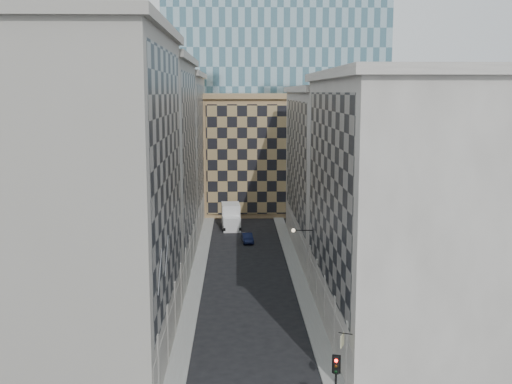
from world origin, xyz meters
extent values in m
cube|color=gray|center=(-5.25, 30.00, 0.07)|extent=(1.50, 100.00, 0.15)
cube|color=gray|center=(5.25, 30.00, 0.07)|extent=(1.50, 100.00, 0.15)
cube|color=#9C978D|center=(-11.00, 11.00, 11.50)|extent=(10.00, 22.00, 23.00)
cube|color=gray|center=(-6.12, 11.00, 13.00)|extent=(0.25, 19.36, 18.00)
cube|color=#9C978D|center=(-6.20, 11.00, 1.60)|extent=(0.45, 21.12, 3.20)
cube|color=#9C978D|center=(-11.00, 11.00, 23.35)|extent=(10.80, 22.80, 0.70)
cylinder|color=#9C978D|center=(-6.35, 2.75, 2.20)|extent=(0.90, 0.90, 4.40)
cylinder|color=#9C978D|center=(-6.35, 8.25, 2.20)|extent=(0.90, 0.90, 4.40)
cylinder|color=#9C978D|center=(-6.35, 13.75, 2.20)|extent=(0.90, 0.90, 4.40)
cylinder|color=#9C978D|center=(-6.35, 19.25, 2.20)|extent=(0.90, 0.90, 4.40)
cube|color=gray|center=(-11.00, 33.00, 11.00)|extent=(10.00, 22.00, 22.00)
cube|color=gray|center=(-6.12, 33.00, 12.50)|extent=(0.25, 19.36, 17.00)
cube|color=gray|center=(-6.20, 33.00, 1.60)|extent=(0.45, 21.12, 3.20)
cube|color=gray|center=(-11.00, 33.00, 22.35)|extent=(10.80, 22.80, 0.70)
cylinder|color=gray|center=(-6.35, 24.75, 2.20)|extent=(0.90, 0.90, 4.40)
cylinder|color=gray|center=(-6.35, 30.25, 2.20)|extent=(0.90, 0.90, 4.40)
cylinder|color=gray|center=(-6.35, 35.75, 2.20)|extent=(0.90, 0.90, 4.40)
cylinder|color=gray|center=(-6.35, 41.25, 2.20)|extent=(0.90, 0.90, 4.40)
cube|color=#9C978D|center=(-11.00, 55.00, 10.50)|extent=(10.00, 22.00, 21.00)
cube|color=gray|center=(-6.12, 55.00, 12.00)|extent=(0.25, 19.36, 16.00)
cube|color=#9C978D|center=(-6.20, 55.00, 1.60)|extent=(0.45, 21.12, 3.20)
cube|color=#9C978D|center=(-11.00, 55.00, 21.35)|extent=(10.80, 22.80, 0.70)
cylinder|color=#9C978D|center=(-6.35, 46.75, 2.20)|extent=(0.90, 0.90, 4.40)
cylinder|color=#9C978D|center=(-6.35, 52.25, 2.20)|extent=(0.90, 0.90, 4.40)
cylinder|color=#9C978D|center=(-6.35, 57.75, 2.20)|extent=(0.90, 0.90, 4.40)
cylinder|color=#9C978D|center=(-6.35, 63.25, 2.20)|extent=(0.90, 0.90, 4.40)
cube|color=#AAA49C|center=(11.00, 15.00, 10.00)|extent=(10.00, 26.00, 20.00)
cube|color=gray|center=(6.12, 15.00, 11.50)|extent=(0.25, 22.88, 15.00)
cube|color=#AAA49C|center=(6.20, 15.00, 1.60)|extent=(0.45, 24.96, 3.20)
cube|color=#AAA49C|center=(11.00, 15.00, 20.35)|extent=(10.80, 26.80, 0.70)
cylinder|color=#AAA49C|center=(6.35, 4.60, 2.20)|extent=(0.90, 0.90, 4.40)
cylinder|color=#AAA49C|center=(6.35, 9.80, 2.20)|extent=(0.90, 0.90, 4.40)
cylinder|color=#AAA49C|center=(6.35, 15.00, 2.20)|extent=(0.90, 0.90, 4.40)
cylinder|color=#AAA49C|center=(6.35, 20.20, 2.20)|extent=(0.90, 0.90, 4.40)
cylinder|color=#AAA49C|center=(6.35, 25.40, 2.20)|extent=(0.90, 0.90, 4.40)
cube|color=#AAA49C|center=(11.00, 42.00, 9.50)|extent=(10.00, 28.00, 19.00)
cube|color=gray|center=(6.12, 42.00, 11.00)|extent=(0.25, 24.64, 14.00)
cube|color=#AAA49C|center=(6.20, 42.00, 1.60)|extent=(0.45, 26.88, 3.20)
cube|color=#AAA49C|center=(11.00, 42.00, 19.35)|extent=(10.80, 28.80, 0.70)
cube|color=#A17F55|center=(2.00, 68.00, 9.00)|extent=(16.00, 14.00, 18.00)
cube|color=tan|center=(2.00, 60.90, 9.00)|extent=(15.20, 0.25, 16.50)
cube|color=#A17F55|center=(2.00, 68.00, 18.40)|extent=(16.80, 14.80, 0.80)
cube|color=#292520|center=(0.00, 82.00, 14.00)|extent=(6.00, 6.00, 28.00)
cube|color=#292520|center=(0.00, 82.00, 28.70)|extent=(7.00, 7.00, 1.40)
cylinder|color=gray|center=(-5.90, 4.00, 8.00)|extent=(0.10, 2.33, 2.33)
cylinder|color=gray|center=(-5.90, 8.00, 8.00)|extent=(0.10, 2.33, 2.33)
cylinder|color=black|center=(5.10, 24.00, 6.20)|extent=(1.80, 0.08, 0.08)
sphere|color=#FFE5B2|center=(4.20, 24.00, 6.20)|extent=(0.36, 0.36, 0.36)
cube|color=black|center=(4.55, -0.06, 3.55)|extent=(0.36, 0.32, 1.00)
cube|color=black|center=(4.59, 0.10, 3.55)|extent=(0.49, 0.15, 1.13)
sphere|color=#FF0C07|center=(4.52, -0.20, 3.88)|extent=(0.18, 0.18, 0.18)
sphere|color=#331E05|center=(4.52, -0.20, 3.55)|extent=(0.18, 0.18, 0.18)
sphere|color=black|center=(4.52, -0.20, 3.21)|extent=(0.18, 0.18, 0.18)
cube|color=white|center=(-1.78, 52.25, 0.98)|extent=(2.53, 2.74, 1.95)
cube|color=white|center=(-1.94, 55.07, 1.68)|extent=(2.71, 4.04, 3.37)
cylinder|color=black|center=(-2.82, 51.32, 0.49)|extent=(0.38, 0.99, 0.98)
cylinder|color=black|center=(-0.65, 51.45, 0.49)|extent=(0.38, 0.99, 0.98)
cylinder|color=black|center=(-3.10, 56.31, 0.49)|extent=(0.38, 0.99, 0.98)
cylinder|color=black|center=(-0.93, 56.43, 0.49)|extent=(0.38, 0.99, 0.98)
imported|color=#10173B|center=(0.24, 45.32, 0.61)|extent=(1.61, 3.82, 1.22)
cylinder|color=black|center=(5.60, 3.00, 4.25)|extent=(0.85, 0.39, 0.06)
cube|color=#BEBA8B|center=(5.40, 3.00, 3.80)|extent=(0.36, 0.75, 0.78)
camera|label=1|loc=(-1.12, -34.63, 19.03)|focal=45.00mm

